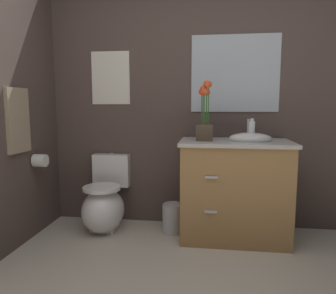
{
  "coord_description": "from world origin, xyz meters",
  "views": [
    {
      "loc": [
        0.1,
        -1.25,
        1.16
      ],
      "look_at": [
        -0.26,
        1.45,
        0.8
      ],
      "focal_mm": 34.04,
      "sensor_mm": 36.0,
      "label": 1
    }
  ],
  "objects_px": {
    "wall_poster": "(111,78)",
    "hanging_towel": "(18,120)",
    "soap_bottle": "(252,131)",
    "toilet_paper_roll": "(40,160)",
    "vanity_cabinet": "(235,189)",
    "wall_mirror": "(235,74)",
    "flower_vase": "(205,119)",
    "trash_bin": "(172,218)",
    "toilet": "(105,204)"
  },
  "relations": [
    {
      "from": "flower_vase",
      "to": "wall_poster",
      "type": "xyz_separation_m",
      "value": [
        -0.92,
        0.32,
        0.38
      ]
    },
    {
      "from": "flower_vase",
      "to": "hanging_towel",
      "type": "relative_size",
      "value": 0.97
    },
    {
      "from": "soap_bottle",
      "to": "toilet_paper_roll",
      "type": "relative_size",
      "value": 1.73
    },
    {
      "from": "flower_vase",
      "to": "soap_bottle",
      "type": "height_order",
      "value": "flower_vase"
    },
    {
      "from": "wall_mirror",
      "to": "toilet_paper_roll",
      "type": "xyz_separation_m",
      "value": [
        -1.69,
        -0.46,
        -0.77
      ]
    },
    {
      "from": "hanging_towel",
      "to": "toilet_paper_roll",
      "type": "distance_m",
      "value": 0.42
    },
    {
      "from": "soap_bottle",
      "to": "trash_bin",
      "type": "relative_size",
      "value": 0.7
    },
    {
      "from": "vanity_cabinet",
      "to": "trash_bin",
      "type": "height_order",
      "value": "vanity_cabinet"
    },
    {
      "from": "trash_bin",
      "to": "vanity_cabinet",
      "type": "bearing_deg",
      "value": -3.46
    },
    {
      "from": "toilet",
      "to": "vanity_cabinet",
      "type": "height_order",
      "value": "vanity_cabinet"
    },
    {
      "from": "trash_bin",
      "to": "hanging_towel",
      "type": "relative_size",
      "value": 0.52
    },
    {
      "from": "toilet",
      "to": "flower_vase",
      "type": "distance_m",
      "value": 1.22
    },
    {
      "from": "flower_vase",
      "to": "trash_bin",
      "type": "relative_size",
      "value": 1.85
    },
    {
      "from": "hanging_towel",
      "to": "wall_mirror",
      "type": "bearing_deg",
      "value": 20.86
    },
    {
      "from": "flower_vase",
      "to": "soap_bottle",
      "type": "distance_m",
      "value": 0.41
    },
    {
      "from": "vanity_cabinet",
      "to": "wall_mirror",
      "type": "xyz_separation_m",
      "value": [
        -0.0,
        0.29,
        1.01
      ]
    },
    {
      "from": "flower_vase",
      "to": "trash_bin",
      "type": "bearing_deg",
      "value": 167.9
    },
    {
      "from": "vanity_cabinet",
      "to": "wall_poster",
      "type": "xyz_separation_m",
      "value": [
        -1.19,
        0.29,
        0.98
      ]
    },
    {
      "from": "wall_mirror",
      "to": "flower_vase",
      "type": "bearing_deg",
      "value": -129.53
    },
    {
      "from": "soap_bottle",
      "to": "wall_mirror",
      "type": "relative_size",
      "value": 0.24
    },
    {
      "from": "flower_vase",
      "to": "wall_poster",
      "type": "distance_m",
      "value": 1.04
    },
    {
      "from": "vanity_cabinet",
      "to": "flower_vase",
      "type": "relative_size",
      "value": 2.07
    },
    {
      "from": "trash_bin",
      "to": "wall_mirror",
      "type": "distance_m",
      "value": 1.45
    },
    {
      "from": "trash_bin",
      "to": "wall_mirror",
      "type": "relative_size",
      "value": 0.34
    },
    {
      "from": "vanity_cabinet",
      "to": "wall_poster",
      "type": "distance_m",
      "value": 1.57
    },
    {
      "from": "wall_poster",
      "to": "hanging_towel",
      "type": "height_order",
      "value": "wall_poster"
    },
    {
      "from": "toilet",
      "to": "wall_poster",
      "type": "bearing_deg",
      "value": 90.0
    },
    {
      "from": "vanity_cabinet",
      "to": "flower_vase",
      "type": "bearing_deg",
      "value": -174.21
    },
    {
      "from": "toilet",
      "to": "vanity_cabinet",
      "type": "relative_size",
      "value": 0.66
    },
    {
      "from": "toilet",
      "to": "hanging_towel",
      "type": "distance_m",
      "value": 1.05
    },
    {
      "from": "hanging_towel",
      "to": "toilet_paper_roll",
      "type": "relative_size",
      "value": 4.73
    },
    {
      "from": "trash_bin",
      "to": "toilet_paper_roll",
      "type": "distance_m",
      "value": 1.28
    },
    {
      "from": "wall_poster",
      "to": "soap_bottle",
      "type": "bearing_deg",
      "value": -13.11
    },
    {
      "from": "flower_vase",
      "to": "hanging_towel",
      "type": "height_order",
      "value": "flower_vase"
    },
    {
      "from": "wall_poster",
      "to": "wall_mirror",
      "type": "relative_size",
      "value": 0.63
    },
    {
      "from": "vanity_cabinet",
      "to": "toilet_paper_roll",
      "type": "bearing_deg",
      "value": -174.27
    },
    {
      "from": "trash_bin",
      "to": "toilet",
      "type": "bearing_deg",
      "value": -179.39
    },
    {
      "from": "wall_mirror",
      "to": "wall_poster",
      "type": "bearing_deg",
      "value": 180.0
    },
    {
      "from": "soap_bottle",
      "to": "flower_vase",
      "type": "bearing_deg",
      "value": -177.77
    },
    {
      "from": "toilet",
      "to": "wall_mirror",
      "type": "distance_m",
      "value": 1.71
    },
    {
      "from": "soap_bottle",
      "to": "hanging_towel",
      "type": "height_order",
      "value": "hanging_towel"
    },
    {
      "from": "soap_bottle",
      "to": "hanging_towel",
      "type": "distance_m",
      "value": 1.91
    },
    {
      "from": "soap_bottle",
      "to": "toilet_paper_roll",
      "type": "bearing_deg",
      "value": -175.04
    },
    {
      "from": "toilet",
      "to": "toilet_paper_roll",
      "type": "distance_m",
      "value": 0.7
    },
    {
      "from": "trash_bin",
      "to": "wall_poster",
      "type": "bearing_deg",
      "value": 157.73
    },
    {
      "from": "toilet",
      "to": "flower_vase",
      "type": "bearing_deg",
      "value": -3.34
    },
    {
      "from": "hanging_towel",
      "to": "trash_bin",
      "type": "bearing_deg",
      "value": 18.65
    },
    {
      "from": "flower_vase",
      "to": "hanging_towel",
      "type": "xyz_separation_m",
      "value": [
        -1.48,
        -0.34,
        -0.01
      ]
    },
    {
      "from": "flower_vase",
      "to": "soap_bottle",
      "type": "bearing_deg",
      "value": 2.23
    },
    {
      "from": "toilet_paper_roll",
      "to": "trash_bin",
      "type": "bearing_deg",
      "value": 10.06
    }
  ]
}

